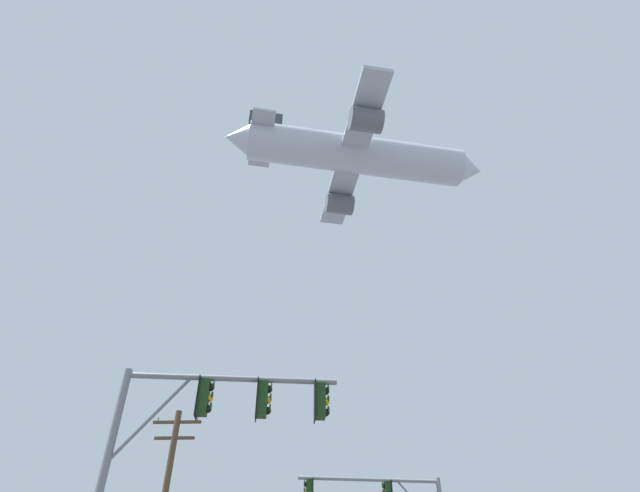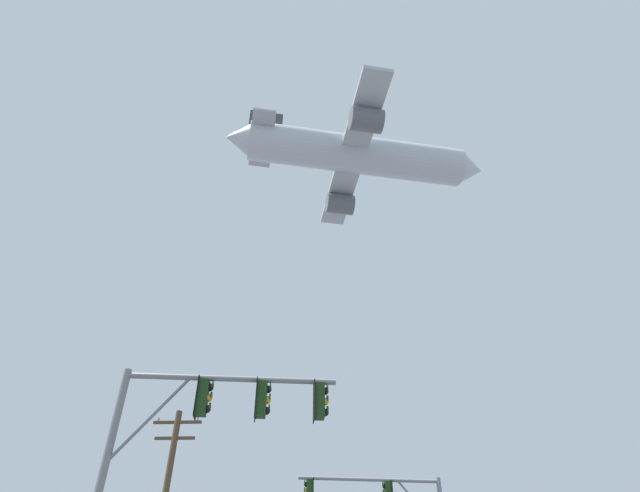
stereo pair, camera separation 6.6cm
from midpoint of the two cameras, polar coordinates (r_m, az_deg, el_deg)
The scene contains 2 objects.
signal_pole_near at distance 13.28m, azimuth -13.54°, elevation -20.02°, with size 5.52×0.95×6.54m.
airplane at distance 44.72m, azimuth 4.23°, elevation 10.38°, with size 23.47×18.13×6.41m.
Camera 1 is at (-0.21, -5.91, 1.41)m, focal length 27.76 mm.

